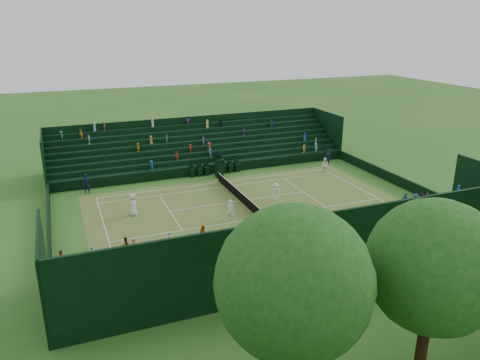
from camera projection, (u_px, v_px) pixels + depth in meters
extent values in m
plane|color=#29621F|center=(240.00, 201.00, 41.75)|extent=(160.00, 160.00, 0.00)
cube|color=#437928|center=(240.00, 201.00, 41.75)|extent=(12.97, 26.77, 0.01)
cube|color=black|center=(386.00, 175.00, 47.14)|extent=(17.17, 0.20, 1.00)
cube|color=black|center=(49.00, 223.00, 36.05)|extent=(17.17, 0.20, 1.00)
cube|color=black|center=(283.00, 234.00, 34.13)|extent=(0.20, 31.77, 1.00)
cube|color=black|center=(210.00, 169.00, 49.06)|extent=(0.20, 31.77, 1.00)
cube|color=black|center=(286.00, 237.00, 33.69)|extent=(0.80, 32.00, 1.00)
cube|color=black|center=(291.00, 239.00, 32.91)|extent=(0.80, 32.00, 1.45)
cube|color=black|center=(297.00, 241.00, 32.14)|extent=(0.80, 32.00, 1.90)
cube|color=black|center=(303.00, 242.00, 31.36)|extent=(0.80, 32.00, 2.35)
cube|color=black|center=(309.00, 244.00, 30.58)|extent=(0.80, 32.00, 2.80)
cube|color=black|center=(315.00, 247.00, 29.81)|extent=(0.80, 32.00, 3.25)
cube|color=black|center=(322.00, 249.00, 29.03)|extent=(0.80, 32.00, 3.70)
cube|color=black|center=(329.00, 251.00, 28.25)|extent=(0.80, 32.00, 4.15)
cube|color=black|center=(334.00, 249.00, 27.69)|extent=(0.20, 32.00, 4.90)
cube|color=black|center=(209.00, 168.00, 49.50)|extent=(0.80, 32.00, 1.00)
cube|color=black|center=(206.00, 164.00, 50.13)|extent=(0.80, 32.00, 1.45)
cube|color=black|center=(204.00, 160.00, 50.76)|extent=(0.80, 32.00, 1.90)
cube|color=black|center=(202.00, 156.00, 51.39)|extent=(0.80, 32.00, 2.35)
cube|color=black|center=(200.00, 152.00, 52.02)|extent=(0.80, 32.00, 2.80)
cube|color=black|center=(198.00, 149.00, 52.65)|extent=(0.80, 32.00, 3.25)
cube|color=black|center=(195.00, 145.00, 53.28)|extent=(0.80, 32.00, 3.70)
cube|color=black|center=(193.00, 142.00, 53.92)|extent=(0.80, 32.00, 4.15)
cube|color=black|center=(192.00, 137.00, 54.23)|extent=(0.20, 32.00, 4.90)
cylinder|color=black|center=(219.00, 177.00, 46.67)|extent=(0.10, 0.10, 1.06)
cylinder|color=black|center=(267.00, 220.00, 36.49)|extent=(0.10, 0.10, 1.06)
cube|color=black|center=(240.00, 196.00, 41.61)|extent=(11.57, 0.02, 0.86)
cube|color=white|center=(240.00, 191.00, 41.45)|extent=(11.57, 0.04, 0.07)
sphere|color=#1A4914|center=(294.00, 283.00, 17.30)|extent=(5.99, 5.99, 5.99)
cylinder|color=black|center=(421.00, 351.00, 20.47)|extent=(0.50, 0.50, 3.10)
sphere|color=#1A4914|center=(434.00, 266.00, 19.11)|extent=(5.67, 5.67, 5.67)
cube|color=black|center=(219.00, 169.00, 47.86)|extent=(0.71, 0.71, 1.84)
cube|color=black|center=(219.00, 160.00, 47.55)|extent=(0.92, 0.92, 0.10)
cube|color=black|center=(218.00, 155.00, 47.75)|extent=(0.08, 0.92, 0.71)
imported|color=black|center=(219.00, 155.00, 47.38)|extent=(0.41, 0.50, 0.95)
cube|color=black|center=(192.00, 173.00, 48.18)|extent=(0.53, 0.53, 0.84)
cube|color=black|center=(191.00, 167.00, 48.25)|extent=(0.06, 0.53, 0.53)
cube|color=black|center=(199.00, 172.00, 48.46)|extent=(0.53, 0.53, 0.84)
cube|color=black|center=(199.00, 166.00, 48.52)|extent=(0.06, 0.53, 0.53)
cube|color=black|center=(207.00, 171.00, 48.74)|extent=(0.53, 0.53, 0.84)
cube|color=black|center=(206.00, 166.00, 48.80)|extent=(0.06, 0.53, 0.53)
cube|color=black|center=(223.00, 169.00, 49.37)|extent=(0.53, 0.53, 0.84)
cube|color=black|center=(222.00, 164.00, 49.43)|extent=(0.06, 0.53, 0.53)
cube|color=black|center=(230.00, 168.00, 49.65)|extent=(0.53, 0.53, 0.84)
cube|color=black|center=(229.00, 163.00, 49.71)|extent=(0.06, 0.53, 0.53)
cube|color=black|center=(237.00, 167.00, 49.93)|extent=(0.53, 0.53, 0.84)
cube|color=black|center=(236.00, 162.00, 49.99)|extent=(0.06, 0.53, 0.53)
imported|color=white|center=(133.00, 205.00, 38.45)|extent=(0.96, 0.66, 1.88)
imported|color=white|center=(231.00, 210.00, 37.51)|extent=(0.75, 0.75, 1.76)
imported|color=white|center=(325.00, 165.00, 49.38)|extent=(0.87, 0.73, 1.61)
imported|color=white|center=(276.00, 191.00, 41.82)|extent=(1.16, 1.16, 1.61)
imported|color=black|center=(328.00, 156.00, 52.31)|extent=(0.59, 0.74, 1.76)
imported|color=black|center=(87.00, 184.00, 43.44)|extent=(0.53, 0.73, 1.85)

